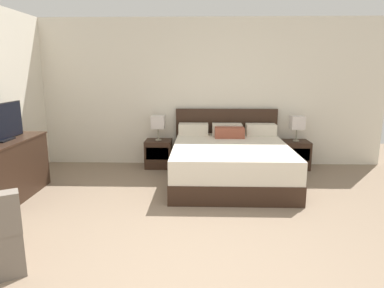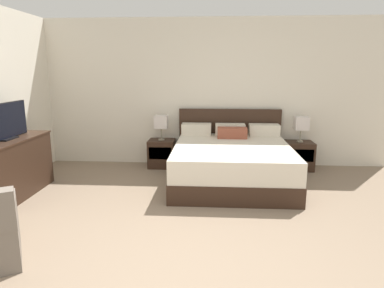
{
  "view_description": "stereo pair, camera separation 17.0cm",
  "coord_description": "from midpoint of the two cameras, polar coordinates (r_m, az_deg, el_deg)",
  "views": [
    {
      "loc": [
        0.11,
        -2.49,
        1.75
      ],
      "look_at": [
        -0.03,
        2.11,
        0.75
      ],
      "focal_mm": 32.0,
      "sensor_mm": 36.0,
      "label": 1
    },
    {
      "loc": [
        0.28,
        -2.49,
        1.75
      ],
      "look_at": [
        -0.03,
        2.11,
        0.75
      ],
      "focal_mm": 32.0,
      "sensor_mm": 36.0,
      "label": 2
    }
  ],
  "objects": [
    {
      "name": "ground_plane",
      "position": [
        3.05,
        -0.59,
        -22.75
      ],
      "size": [
        11.48,
        11.48,
        0.0
      ],
      "primitive_type": "plane",
      "color": "#84705B"
    },
    {
      "name": "wall_back",
      "position": [
        6.36,
        2.07,
        8.49
      ],
      "size": [
        6.87,
        0.06,
        2.67
      ],
      "primitive_type": "cube",
      "color": "silver",
      "rests_on": "ground"
    },
    {
      "name": "bed",
      "position": [
        5.48,
        7.51,
        -2.88
      ],
      "size": [
        1.86,
        2.1,
        1.05
      ],
      "color": "#332116",
      "rests_on": "ground"
    },
    {
      "name": "nightstand_left",
      "position": [
        6.29,
        -4.29,
        -1.57
      ],
      "size": [
        0.47,
        0.42,
        0.5
      ],
      "color": "#332116",
      "rests_on": "ground"
    },
    {
      "name": "nightstand_right",
      "position": [
        6.43,
        18.14,
        -1.84
      ],
      "size": [
        0.47,
        0.42,
        0.5
      ],
      "color": "#332116",
      "rests_on": "ground"
    },
    {
      "name": "table_lamp_left",
      "position": [
        6.18,
        -4.37,
        3.64
      ],
      "size": [
        0.23,
        0.23,
        0.45
      ],
      "color": "gray",
      "rests_on": "nightstand_left"
    },
    {
      "name": "table_lamp_right",
      "position": [
        6.33,
        18.48,
        3.24
      ],
      "size": [
        0.23,
        0.23,
        0.45
      ],
      "color": "gray",
      "rests_on": "nightstand_right"
    },
    {
      "name": "dresser",
      "position": [
        5.35,
        -27.2,
        -3.49
      ],
      "size": [
        0.53,
        1.44,
        0.82
      ],
      "color": "#332116",
      "rests_on": "ground"
    },
    {
      "name": "tv",
      "position": [
        5.22,
        -27.93,
        3.26
      ],
      "size": [
        0.18,
        0.98,
        0.5
      ],
      "color": "black",
      "rests_on": "dresser"
    }
  ]
}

